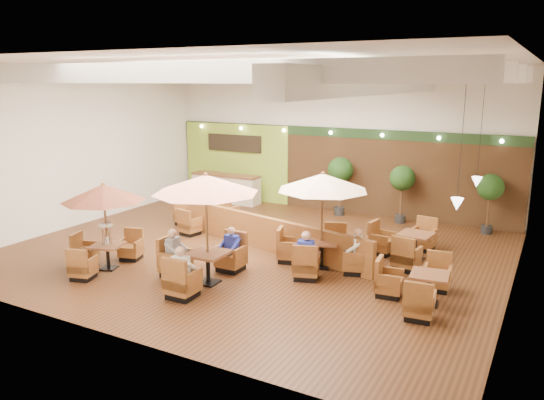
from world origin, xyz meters
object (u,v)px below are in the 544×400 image
Objects in this scene: diner_3 at (306,250)px; table_1 at (204,205)px; table_0 at (103,207)px; diner_1 at (230,244)px; service_counter at (226,188)px; table_3 at (206,217)px; table_2 at (322,203)px; booth_divider at (268,234)px; diner_2 at (175,248)px; topiary_2 at (490,189)px; table_4 at (417,287)px; diner_4 at (356,246)px; topiary_0 at (340,172)px; diner_0 at (182,267)px; topiary_1 at (402,180)px; table_5 at (405,246)px.

table_1 is at bearing -159.54° from diner_3.
diner_1 is (3.04, 1.47, -0.98)m from table_0.
table_3 is (1.65, -3.76, -0.17)m from service_counter.
table_2 is at bearing -138.52° from diner_1.
booth_divider is 3.25m from diner_2.
diner_1 reaches higher than booth_divider.
table_1 is at bearing -124.90° from topiary_2.
table_1 is 3.42× the size of diner_3.
booth_divider is at bearing -45.74° from service_counter.
table_4 is 3.02× the size of diner_3.
topiary_2 reaches higher than diner_3.
diner_3 is at bearing -25.63° from booth_divider.
table_0 is at bearing -135.29° from topiary_2.
topiary_0 is at bearing 3.52° from diner_4.
table_1 reaches higher than diner_3.
table_1 is at bearing 82.24° from diner_2.
diner_2 is (-1.04, -1.04, 0.03)m from diner_1.
table_0 is 0.99× the size of table_3.
table_0 is 8.22m from table_4.
diner_4 is (3.00, 3.45, -0.01)m from diner_0.
topiary_2 is 7.55m from diner_3.
topiary_2 is (5.24, 0.00, -0.14)m from topiary_0.
table_0 is at bearing -80.65° from table_3.
diner_0 is (-2.66, -9.11, -0.78)m from topiary_1.
booth_divider is 9.36× the size of diner_4.
table_0 is 5.48m from diner_3.
booth_divider is at bearing 152.87° from diner_2.
diner_4 is at bearing -114.39° from topiary_2.
table_5 is (3.90, 4.29, -1.66)m from table_1.
table_0 is at bearing -173.75° from diner_3.
table_5 is at bearing 28.00° from table_2.
table_1 is at bearing 93.13° from diner_1.
table_4 is (9.53, -6.51, -0.24)m from service_counter.
diner_2 reaches higher than table_5.
topiary_2 is at bearing 133.00° from diner_2.
service_counter is at bearing 122.60° from table_2.
table_0 is 10.24m from topiary_1.
table_5 is (8.49, -3.58, -0.22)m from service_counter.
topiary_2 is (5.64, 8.08, -0.52)m from table_1.
table_4 is 3.08× the size of diner_2.
table_3 is at bearing -162.12° from diner_2.
service_counter is at bearing 32.77° from diner_4.
diner_4 reaches higher than table_5.
service_counter is 1.45× the size of topiary_1.
topiary_1 is 9.53m from diner_0.
table_0 reaches higher than topiary_2.
diner_3 reaches higher than diner_1.
topiary_1 is at bearing 114.31° from table_5.
topiary_1 is (0.63, 5.66, -0.26)m from table_2.
table_1 is (-0.11, -3.05, 1.52)m from booth_divider.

